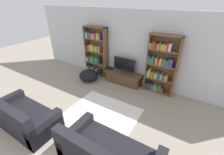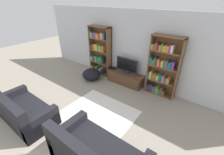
{
  "view_description": "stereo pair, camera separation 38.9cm",
  "coord_description": "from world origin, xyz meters",
  "views": [
    {
      "loc": [
        2.1,
        -0.55,
        2.92
      ],
      "look_at": [
        -0.04,
        2.95,
        0.7
      ],
      "focal_mm": 24.0,
      "sensor_mm": 36.0,
      "label": 1
    },
    {
      "loc": [
        2.42,
        -0.33,
        2.92
      ],
      "look_at": [
        -0.04,
        2.95,
        0.7
      ],
      "focal_mm": 24.0,
      "sensor_mm": 36.0,
      "label": 2
    }
  ],
  "objects": [
    {
      "name": "area_rug",
      "position": [
        0.17,
        1.97,
        0.01
      ],
      "size": [
        1.93,
        1.72,
        0.02
      ],
      "color": "white",
      "rests_on": "ground_plane"
    },
    {
      "name": "laptop",
      "position": [
        -0.77,
        3.96,
        0.43
      ],
      "size": [
        0.29,
        0.23,
        0.03
      ],
      "color": "#28282D",
      "rests_on": "tv_stand"
    },
    {
      "name": "bookshelf_right",
      "position": [
        1.11,
        4.05,
        0.94
      ],
      "size": [
        0.96,
        0.3,
        1.96
      ],
      "color": "brown",
      "rests_on": "ground_plane"
    },
    {
      "name": "tv_stand",
      "position": [
        -0.15,
        3.93,
        0.21
      ],
      "size": [
        1.41,
        0.48,
        0.42
      ],
      "color": "brown",
      "rests_on": "ground_plane"
    },
    {
      "name": "wall_back",
      "position": [
        0.0,
        4.23,
        1.3
      ],
      "size": [
        8.8,
        0.06,
        2.6
      ],
      "color": "silver",
      "rests_on": "ground_plane"
    },
    {
      "name": "couch_left_sectional",
      "position": [
        -1.23,
        0.68,
        0.28
      ],
      "size": [
        1.75,
        0.88,
        0.88
      ],
      "color": "black",
      "rests_on": "ground_plane"
    },
    {
      "name": "beanbag_ottoman",
      "position": [
        -1.4,
        3.4,
        0.21
      ],
      "size": [
        0.72,
        0.72,
        0.43
      ],
      "primitive_type": "ellipsoid",
      "color": "black",
      "rests_on": "ground_plane"
    },
    {
      "name": "bookshelf_left",
      "position": [
        -1.5,
        4.05,
        0.95
      ],
      "size": [
        0.96,
        0.3,
        1.96
      ],
      "color": "brown",
      "rests_on": "ground_plane"
    },
    {
      "name": "television",
      "position": [
        -0.15,
        3.99,
        0.72
      ],
      "size": [
        0.87,
        0.16,
        0.57
      ],
      "color": "#2D2D33",
      "rests_on": "tv_stand"
    }
  ]
}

